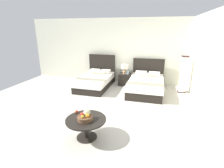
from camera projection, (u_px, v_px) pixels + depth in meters
ground_plane at (108, 107)px, 5.49m from camera, size 9.23×9.45×0.02m
wall_back at (126, 51)px, 7.75m from camera, size 9.23×0.12×2.87m
wall_side_right at (209, 64)px, 4.74m from camera, size 0.12×5.05×2.87m
bed_near_window at (96, 81)px, 7.26m from camera, size 1.24×2.05×1.28m
bed_near_corner at (146, 85)px, 6.74m from camera, size 1.35×2.20×1.16m
nightstand at (124, 79)px, 7.55m from camera, size 0.48×0.48×0.52m
table_lamp at (125, 68)px, 7.41m from camera, size 0.32×0.32×0.41m
vase at (128, 72)px, 7.38m from camera, size 0.09×0.09×0.15m
coffee_table at (86, 123)px, 3.79m from camera, size 0.90×0.90×0.48m
fruit_bowl at (85, 117)px, 3.69m from camera, size 0.35×0.35×0.23m
loose_apple at (77, 112)px, 4.01m from camera, size 0.07×0.07×0.07m
floor_lamp_corner at (183, 75)px, 6.54m from camera, size 0.26×0.26×1.43m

